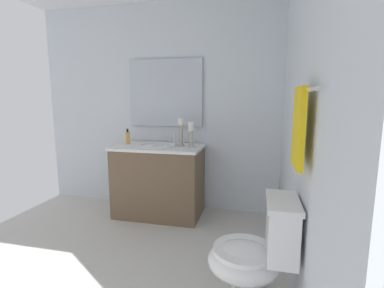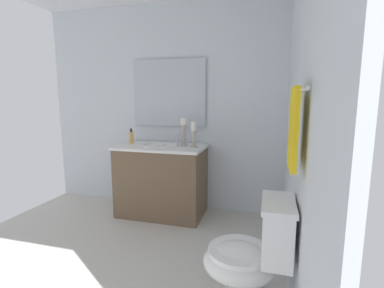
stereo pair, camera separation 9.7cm
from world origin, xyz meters
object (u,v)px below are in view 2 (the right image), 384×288
at_px(vanity_cabinet, 162,180).
at_px(sink_basin, 161,149).
at_px(mirror, 169,93).
at_px(candle_holder_tall, 194,134).
at_px(toilet, 250,258).
at_px(towel_bar, 299,90).
at_px(candle_holder_short, 184,132).
at_px(towel_near_vanity, 293,128).
at_px(soap_bottle, 131,137).

xyz_separation_m(vanity_cabinet, sink_basin, (0.00, 0.00, 0.37)).
distance_m(vanity_cabinet, mirror, 1.04).
height_order(candle_holder_tall, toilet, candle_holder_tall).
relative_size(mirror, towel_bar, 1.36).
xyz_separation_m(vanity_cabinet, towel_bar, (1.36, 1.32, 0.97)).
bearing_deg(candle_holder_short, candle_holder_tall, 70.27).
bearing_deg(towel_near_vanity, candle_holder_short, -143.37).
xyz_separation_m(candle_holder_tall, candle_holder_short, (-0.05, -0.13, 0.02)).
bearing_deg(sink_basin, towel_near_vanity, 43.72).
distance_m(mirror, toilet, 2.18).
xyz_separation_m(soap_bottle, towel_bar, (1.41, 1.72, 0.49)).
xyz_separation_m(toilet, towel_bar, (0.07, 0.22, 1.02)).
xyz_separation_m(candle_holder_tall, soap_bottle, (-0.05, -0.78, -0.07)).
xyz_separation_m(soap_bottle, towel_near_vanity, (1.41, 1.70, 0.30)).
bearing_deg(candle_holder_tall, towel_near_vanity, 33.98).
bearing_deg(towel_bar, candle_holder_tall, -145.50).
bearing_deg(sink_basin, candle_holder_tall, 90.23).
bearing_deg(towel_bar, mirror, -141.19).
relative_size(mirror, soap_bottle, 5.00).
relative_size(vanity_cabinet, mirror, 1.12).
distance_m(candle_holder_tall, towel_near_vanity, 1.66).
relative_size(soap_bottle, towel_bar, 0.27).
relative_size(mirror, towel_near_vanity, 2.08).
xyz_separation_m(sink_basin, mirror, (-0.28, -0.00, 0.63)).
distance_m(soap_bottle, toilet, 2.07).
height_order(vanity_cabinet, soap_bottle, soap_bottle).
bearing_deg(sink_basin, soap_bottle, -97.30).
xyz_separation_m(candle_holder_short, soap_bottle, (-0.00, -0.65, -0.09)).
distance_m(candle_holder_tall, towel_bar, 1.70).
height_order(sink_basin, candle_holder_short, candle_holder_short).
bearing_deg(towel_bar, candle_holder_short, -142.90).
bearing_deg(towel_bar, sink_basin, -135.89).
bearing_deg(towel_near_vanity, mirror, -141.57).
bearing_deg(towel_near_vanity, toilet, -108.86).
xyz_separation_m(mirror, candle_holder_short, (0.23, 0.25, -0.43)).
relative_size(sink_basin, soap_bottle, 2.23).
bearing_deg(towel_near_vanity, candle_holder_tall, -146.02).
xyz_separation_m(sink_basin, towel_bar, (1.36, 1.32, 0.61)).
bearing_deg(candle_holder_tall, mirror, -126.00).
relative_size(vanity_cabinet, towel_bar, 1.51).
height_order(mirror, candle_holder_short, mirror).
xyz_separation_m(mirror, toilet, (1.57, 1.10, -1.04)).
relative_size(sink_basin, candle_holder_tall, 1.45).
relative_size(sink_basin, mirror, 0.45).
height_order(vanity_cabinet, towel_bar, towel_bar).
relative_size(candle_holder_tall, candle_holder_short, 0.89).
bearing_deg(mirror, candle_holder_tall, 54.00).
height_order(sink_basin, towel_bar, towel_bar).
relative_size(sink_basin, candle_holder_short, 1.29).
xyz_separation_m(towel_bar, towel_near_vanity, (-0.00, -0.02, -0.20)).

